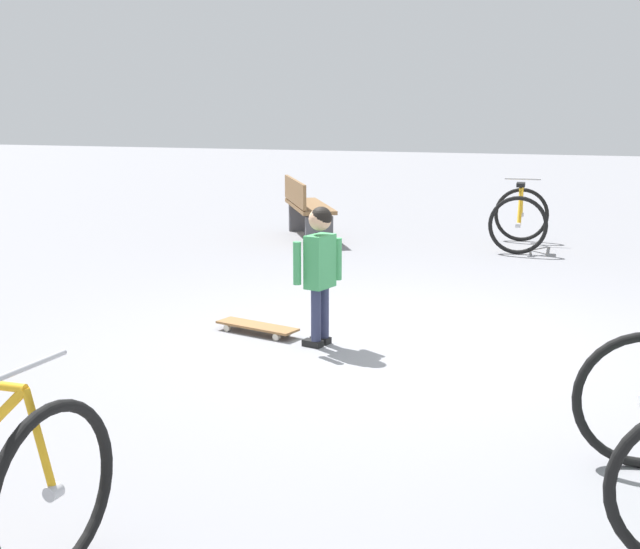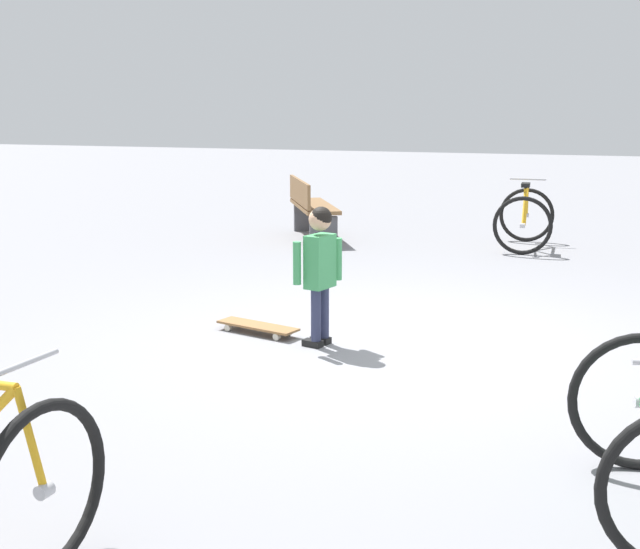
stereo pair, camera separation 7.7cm
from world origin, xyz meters
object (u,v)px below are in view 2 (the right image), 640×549
at_px(bicycle_far, 525,218).
at_px(skateboard, 258,326).
at_px(street_bench, 311,207).
at_px(child_person, 320,260).

bearing_deg(bicycle_far, skateboard, -108.28).
bearing_deg(street_bench, bicycle_far, 3.45).
bearing_deg(bicycle_far, child_person, -101.54).
distance_m(bicycle_far, street_bench, 2.81).
distance_m(child_person, street_bench, 5.14).
bearing_deg(street_bench, child_person, -69.60).
relative_size(skateboard, street_bench, 0.45).
distance_m(skateboard, street_bench, 4.83).
relative_size(child_person, street_bench, 0.66).
xyz_separation_m(child_person, skateboard, (-0.58, 0.15, -0.60)).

